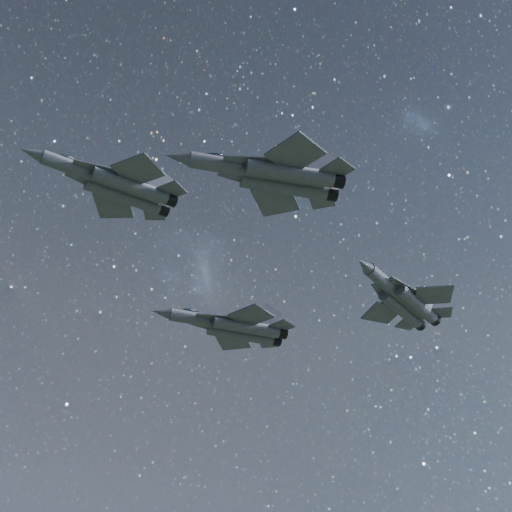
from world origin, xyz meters
TOP-DOWN VIEW (x-y plane):
  - jet_lead at (-18.06, -2.82)m, footprint 16.35×11.53m
  - jet_left at (5.14, 11.09)m, footprint 18.09×12.27m
  - jet_right at (-5.99, -12.68)m, footprint 18.13×12.03m
  - jet_slot at (22.16, -2.12)m, footprint 18.82×12.66m

SIDE VIEW (x-z plane):
  - jet_left at x=5.14m, z-range 153.85..158.40m
  - jet_lead at x=-18.06m, z-range 156.38..160.51m
  - jet_right at x=-5.99m, z-range 156.35..160.97m
  - jet_slot at x=22.16m, z-range 157.09..161.84m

